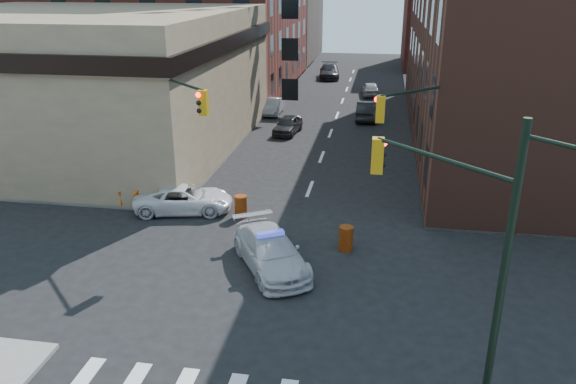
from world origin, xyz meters
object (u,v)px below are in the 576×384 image
(pickup, at_px, (184,199))
(pedestrian_a, at_px, (115,184))
(police_car, at_px, (271,251))
(parked_car_wnear, at_px, (288,125))
(pedestrian_b, at_px, (94,185))
(barrel_bank, at_px, (241,206))
(barrel_road, at_px, (346,238))
(barricade_nw_a, at_px, (170,193))
(parked_car_enear, at_px, (367,110))
(parked_car_wfar, at_px, (273,106))

(pickup, distance_m, pedestrian_a, 3.72)
(police_car, xyz_separation_m, pickup, (-5.41, 5.02, -0.07))
(parked_car_wnear, xyz_separation_m, pedestrian_b, (-7.51, -15.46, 0.36))
(barrel_bank, bearing_deg, barrel_road, -27.24)
(parked_car_wnear, distance_m, barricade_nw_a, 15.18)
(parked_car_wnear, xyz_separation_m, barrel_road, (5.66, -18.59, -0.12))
(pedestrian_a, bearing_deg, pedestrian_b, -152.24)
(parked_car_wnear, distance_m, barrel_bank, 15.86)
(parked_car_enear, xyz_separation_m, pedestrian_a, (-11.99, -20.92, 0.39))
(pedestrian_b, bearing_deg, pedestrian_a, 3.84)
(barricade_nw_a, bearing_deg, pedestrian_a, -152.23)
(parked_car_enear, relative_size, barricade_nw_a, 4.28)
(barrel_bank, bearing_deg, police_car, -63.22)
(police_car, relative_size, barricade_nw_a, 4.79)
(parked_car_enear, distance_m, pedestrian_b, 24.72)
(parked_car_wfar, distance_m, pedestrian_a, 21.98)
(pickup, relative_size, pedestrian_b, 2.76)
(pedestrian_a, xyz_separation_m, barricade_nw_a, (2.61, 0.73, -0.60))
(police_car, distance_m, barrel_bank, 5.40)
(pedestrian_a, bearing_deg, parked_car_wnear, 95.54)
(parked_car_wnear, bearing_deg, pickup, -92.59)
(barrel_bank, bearing_deg, pedestrian_b, 177.09)
(pedestrian_b, distance_m, barrel_bank, 7.88)
(pedestrian_a, relative_size, barrel_bank, 1.82)
(parked_car_wnear, xyz_separation_m, barricade_nw_a, (-3.71, -14.72, -0.11))
(pickup, distance_m, parked_car_wfar, 21.81)
(pickup, bearing_deg, parked_car_enear, -33.69)
(pickup, distance_m, barrel_road, 8.79)
(parked_car_enear, height_order, pedestrian_a, pedestrian_a)
(pedestrian_a, bearing_deg, barrel_road, 13.10)
(police_car, xyz_separation_m, barrel_road, (2.88, 2.08, -0.20))
(pickup, bearing_deg, barrel_road, -121.73)
(parked_car_wnear, relative_size, pedestrian_b, 2.22)
(parked_car_wnear, height_order, barrel_bank, parked_car_wnear)
(parked_car_wfar, bearing_deg, pickup, -90.29)
(pedestrian_a, distance_m, barrel_bank, 6.70)
(parked_car_wfar, height_order, pedestrian_a, pedestrian_a)
(barricade_nw_a, bearing_deg, barrel_road, -10.34)
(barrel_road, height_order, barrel_bank, barrel_bank)
(barrel_road, xyz_separation_m, barricade_nw_a, (-9.37, 3.87, 0.01))
(police_car, xyz_separation_m, parked_car_wnear, (-2.78, 20.67, -0.08))
(parked_car_wfar, distance_m, barricade_nw_a, 20.92)
(police_car, relative_size, barrel_bank, 4.68)
(pickup, distance_m, parked_car_wnear, 15.88)
(parked_car_wfar, bearing_deg, barrel_road, -71.61)
(police_car, distance_m, pedestrian_b, 11.54)
(barrel_road, relative_size, barricade_nw_a, 1.02)
(police_car, distance_m, parked_car_enear, 26.29)
(police_car, xyz_separation_m, parked_car_wfar, (-5.11, 26.82, -0.09))
(pedestrian_b, bearing_deg, barrel_road, -9.54)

